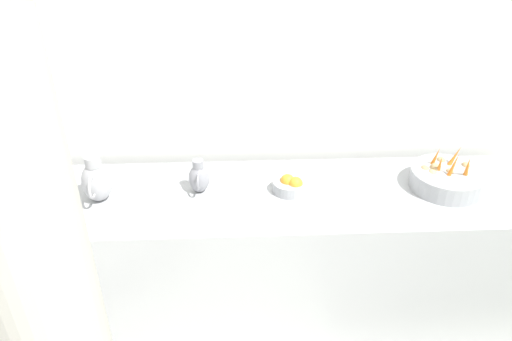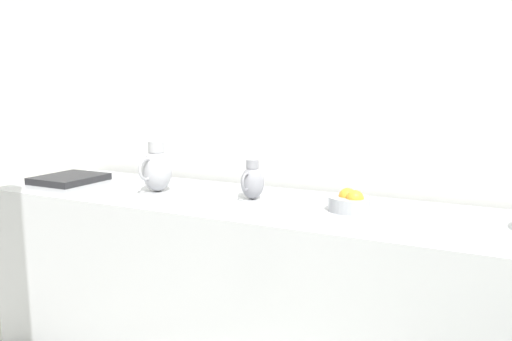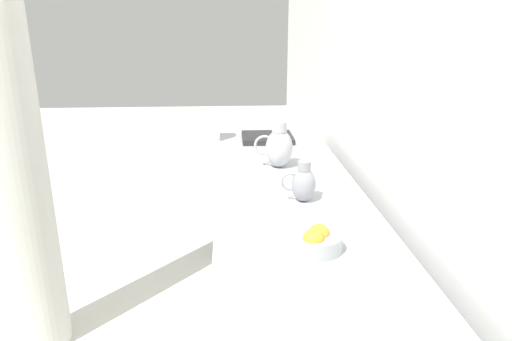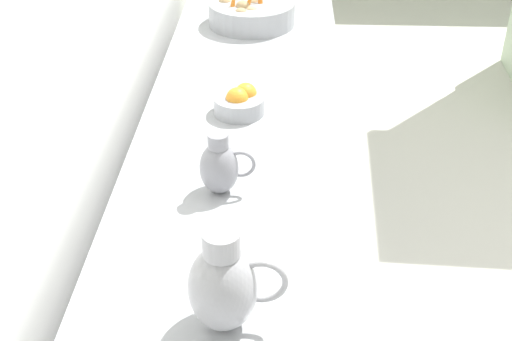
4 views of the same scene
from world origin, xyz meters
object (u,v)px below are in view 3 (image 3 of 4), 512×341
object	(u,v)px
support_column	(1,57)
metal_pitcher_tall	(279,147)
orange_bowl	(317,241)
metal_pitcher_short	(303,183)

from	to	relation	value
support_column	metal_pitcher_tall	bearing A→B (deg)	-168.34
orange_bowl	support_column	world-z (taller)	support_column
metal_pitcher_tall	support_column	size ratio (longest dim) A/B	0.08
metal_pitcher_short	support_column	xyz separation A→B (m)	(1.33, -0.25, 0.54)
orange_bowl	metal_pitcher_short	xyz separation A→B (m)	(-0.02, -0.47, 0.04)
orange_bowl	metal_pitcher_short	world-z (taller)	metal_pitcher_short
metal_pitcher_tall	metal_pitcher_short	world-z (taller)	metal_pitcher_tall
metal_pitcher_short	support_column	bearing A→B (deg)	-10.48
orange_bowl	metal_pitcher_tall	size ratio (longest dim) A/B	0.68
orange_bowl	metal_pitcher_short	distance (m)	0.48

